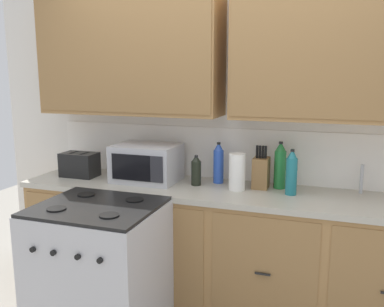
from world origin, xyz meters
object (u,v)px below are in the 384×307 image
paper_towel_roll (237,172)px  bottle_teal (292,173)px  bottle_green (280,166)px  bottle_blue (218,163)px  stove_range (100,275)px  toaster (80,165)px  knife_block (261,172)px  microwave (147,163)px  bottle_dark (196,171)px

paper_towel_roll → bottle_teal: 0.37m
bottle_teal → bottle_green: bottle_green is taller
bottle_blue → bottle_teal: 0.57m
stove_range → bottle_teal: 1.43m
toaster → bottle_blue: (1.10, 0.17, 0.06)m
paper_towel_roll → toaster: bearing=-179.0°
stove_range → knife_block: knife_block is taller
bottle_green → microwave: bearing=-172.9°
bottle_blue → bottle_teal: bearing=-14.4°
toaster → bottle_teal: (1.65, 0.02, 0.06)m
stove_range → paper_towel_roll: size_ratio=3.65×
bottle_blue → bottle_green: (0.45, -0.00, 0.01)m
bottle_teal → stove_range: bearing=-149.6°
knife_block → toaster: bearing=-175.0°
stove_range → bottle_teal: (1.11, 0.65, 0.62)m
bottle_dark → bottle_blue: size_ratio=0.72×
bottle_teal → bottle_blue: bearing=165.6°
microwave → stove_range: bearing=-92.4°
toaster → bottle_green: size_ratio=0.83×
microwave → knife_block: (0.86, 0.08, -0.02)m
microwave → bottle_teal: 1.08m
knife_block → microwave: bearing=-174.5°
toaster → paper_towel_roll: 1.28m
bottle_dark → toaster: bearing=-177.2°
stove_range → microwave: size_ratio=1.98×
knife_block → paper_towel_roll: knife_block is taller
microwave → bottle_dark: 0.40m
knife_block → bottle_blue: knife_block is taller
toaster → paper_towel_roll: size_ratio=1.08×
microwave → bottle_teal: bearing=-0.9°
bottle_dark → bottle_blue: bottle_blue is taller
paper_towel_roll → stove_range: bearing=-138.7°
microwave → toaster: 0.57m
bottle_teal → bottle_dark: bearing=178.1°
bottle_green → paper_towel_roll: bearing=-152.7°
bottle_dark → knife_block: bearing=9.6°
paper_towel_roll → bottle_green: (0.28, 0.14, 0.03)m
toaster → stove_range: bearing=-49.2°
stove_range → bottle_dark: 0.98m
stove_range → knife_block: bearing=40.2°
knife_block → bottle_blue: bearing=172.9°
knife_block → bottle_dark: (-0.46, -0.08, -0.01)m
microwave → toaster: (-0.57, -0.04, -0.04)m
bottle_blue → bottle_dark: bearing=-138.9°
paper_towel_roll → bottle_dark: bearing=175.1°
knife_block → bottle_dark: 0.47m
microwave → knife_block: knife_block is taller
knife_block → bottle_teal: size_ratio=0.99×
bottle_dark → bottle_teal: bottle_teal is taller
microwave → bottle_green: bottle_green is taller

